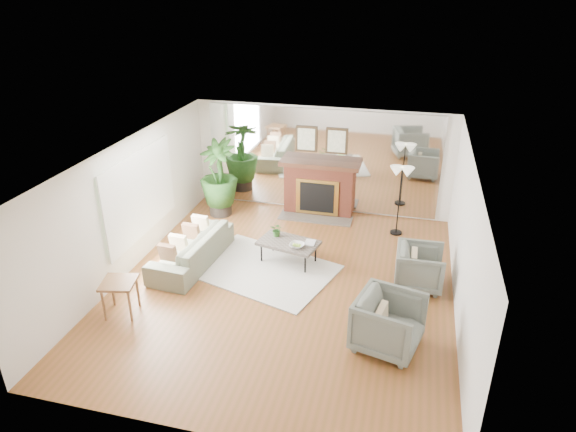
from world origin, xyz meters
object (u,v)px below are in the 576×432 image
(potted_ficus, at_px, (219,176))
(floor_lamp, at_px, (401,177))
(side_table, at_px, (119,287))
(armchair_front, at_px, (389,323))
(coffee_table, at_px, (288,243))
(armchair_back, at_px, (420,267))
(fireplace, at_px, (319,187))
(sofa, at_px, (192,249))

(potted_ficus, xyz_separation_m, floor_lamp, (4.10, -0.01, 0.35))
(side_table, bearing_deg, armchair_front, 2.71)
(floor_lamp, bearing_deg, coffee_table, -138.08)
(armchair_back, relative_size, side_table, 1.32)
(coffee_table, bearing_deg, potted_ficus, 139.47)
(fireplace, relative_size, sofa, 0.95)
(coffee_table, bearing_deg, fireplace, 87.05)
(sofa, bearing_deg, potted_ficus, -168.51)
(sofa, height_order, side_table, sofa)
(armchair_back, relative_size, floor_lamp, 0.55)
(coffee_table, xyz_separation_m, armchair_front, (2.07, -2.10, 0.02))
(sofa, bearing_deg, fireplace, 150.66)
(fireplace, relative_size, armchair_front, 2.14)
(side_table, relative_size, potted_ficus, 0.35)
(fireplace, relative_size, coffee_table, 1.62)
(armchair_back, distance_m, side_table, 5.22)
(sofa, xyz_separation_m, potted_ficus, (-0.28, 2.29, 0.65))
(sofa, bearing_deg, coffee_table, 109.41)
(fireplace, height_order, armchair_back, fireplace)
(potted_ficus, bearing_deg, side_table, -92.60)
(sofa, height_order, floor_lamp, floor_lamp)
(sofa, distance_m, floor_lamp, 4.56)
(coffee_table, relative_size, potted_ficus, 0.70)
(armchair_front, bearing_deg, side_table, 107.06)
(coffee_table, relative_size, sofa, 0.58)
(sofa, distance_m, potted_ficus, 2.40)
(floor_lamp, bearing_deg, side_table, -136.34)
(sofa, xyz_separation_m, side_table, (-0.47, -1.82, 0.20))
(sofa, distance_m, side_table, 1.89)
(armchair_back, xyz_separation_m, armchair_front, (-0.43, -1.86, 0.05))
(armchair_back, height_order, armchair_front, armchair_front)
(side_table, bearing_deg, sofa, 75.54)
(side_table, bearing_deg, fireplace, 62.90)
(sofa, relative_size, potted_ficus, 1.19)
(armchair_back, relative_size, armchair_front, 0.89)
(coffee_table, distance_m, sofa, 1.90)
(coffee_table, relative_size, floor_lamp, 0.82)
(fireplace, distance_m, armchair_front, 4.93)
(sofa, relative_size, side_table, 3.37)
(side_table, bearing_deg, floor_lamp, 43.66)
(armchair_back, distance_m, floor_lamp, 2.29)
(fireplace, bearing_deg, sofa, -123.83)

